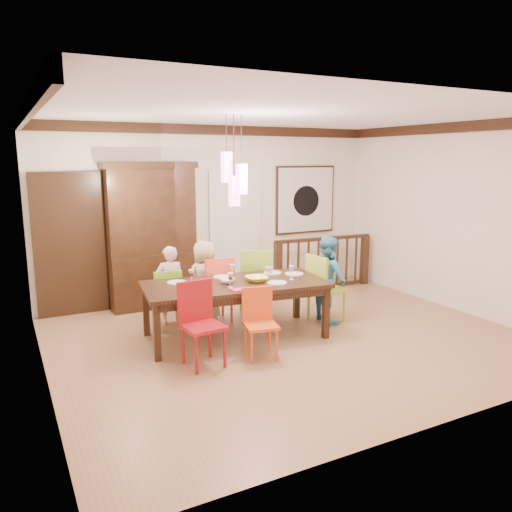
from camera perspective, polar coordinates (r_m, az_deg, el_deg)
name	(u,v)px	position (r m, az deg, el deg)	size (l,w,h in m)	color
floor	(290,338)	(6.75, 3.91, -9.37)	(6.00, 6.00, 0.00)	#9E734C
ceiling	(293,113)	(6.35, 4.27, 15.96)	(6.00, 6.00, 0.00)	white
wall_back	(216,212)	(8.61, -4.64, 5.01)	(6.00, 6.00, 0.00)	silver
wall_left	(37,250)	(5.48, -23.77, 0.60)	(5.00, 5.00, 0.00)	silver
wall_right	(457,218)	(8.35, 21.99, 4.05)	(5.00, 5.00, 0.00)	silver
crown_molding	(293,120)	(6.35, 4.26, 15.24)	(6.00, 5.00, 0.16)	black
panel_door	(70,247)	(8.01, -20.49, 0.99)	(1.04, 0.07, 2.24)	black
white_doorway	(235,234)	(8.77, -2.40, 2.51)	(0.97, 0.05, 2.22)	silver
painting	(305,200)	(9.40, 5.66, 6.42)	(1.25, 0.06, 1.25)	black
pendant_cluster	(234,179)	(6.39, -2.51, 8.83)	(0.27, 0.21, 1.14)	#FF4C86
dining_table	(235,288)	(6.61, -2.41, -3.67)	(2.50, 1.37, 0.75)	black
chair_far_left	(167,294)	(7.15, -10.16, -4.27)	(0.44, 0.44, 0.85)	#79CE29
chair_far_mid	(215,284)	(7.30, -4.66, -3.23)	(0.46, 0.46, 0.97)	#F0442F
chair_far_right	(254,277)	(7.57, -0.18, -2.36)	(0.60, 0.60, 1.04)	#84B92E
chair_near_left	(203,319)	(5.75, -6.07, -7.22)	(0.48, 0.48, 0.98)	maroon
chair_near_mid	(261,320)	(5.96, 0.56, -7.28)	(0.45, 0.45, 0.84)	#E34E1A
chair_end_right	(327,283)	(7.33, 8.10, -3.11)	(0.50, 0.50, 1.00)	#99BB36
china_hutch	(152,235)	(8.07, -11.84, 2.31)	(1.46, 0.46, 2.31)	black
balustrade	(323,262)	(9.18, 7.67, -0.68)	(1.97, 0.19, 0.96)	black
person_far_left	(170,286)	(7.23, -9.79, -3.36)	(0.42, 0.28, 1.15)	#FBBFC5
person_far_mid	(205,281)	(7.36, -5.88, -2.82)	(0.58, 0.38, 1.19)	beige
person_end_right	(328,278)	(7.38, 8.24, -2.53)	(0.62, 0.48, 1.27)	#4495BF
serving_bowl	(257,279)	(6.63, 0.09, -2.63)	(0.29, 0.29, 0.07)	#FBF647
small_bowl	(227,281)	(6.54, -3.32, -2.88)	(0.19, 0.19, 0.06)	white
cup_left	(204,285)	(6.31, -5.94, -3.33)	(0.11, 0.11, 0.09)	silver
cup_right	(269,270)	(7.05, 1.49, -1.67)	(0.11, 0.11, 0.10)	silver
plate_far_left	(177,282)	(6.64, -9.04, -2.99)	(0.26, 0.26, 0.01)	white
plate_far_mid	(223,277)	(6.88, -3.84, -2.38)	(0.26, 0.26, 0.01)	white
plate_far_right	(272,273)	(7.11, 1.88, -1.93)	(0.26, 0.26, 0.01)	white
plate_near_left	(199,293)	(6.07, -6.52, -4.26)	(0.26, 0.26, 0.01)	white
plate_near_mid	(277,283)	(6.54, 2.40, -3.08)	(0.26, 0.26, 0.01)	white
plate_end_right	(294,274)	(7.06, 4.39, -2.05)	(0.26, 0.26, 0.01)	white
wine_glass_a	(191,277)	(6.55, -7.40, -2.36)	(0.08, 0.08, 0.19)	#590C19
wine_glass_b	(232,271)	(6.81, -2.71, -1.75)	(0.08, 0.08, 0.19)	silver
wine_glass_c	(231,280)	(6.31, -2.93, -2.79)	(0.08, 0.08, 0.19)	#590C19
wine_glass_d	(292,273)	(6.74, 4.09, -1.91)	(0.08, 0.08, 0.19)	silver
napkin	(239,290)	(6.20, -1.97, -3.87)	(0.18, 0.14, 0.01)	#D83359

